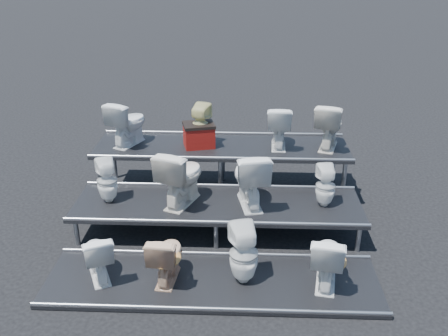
{
  "coord_description": "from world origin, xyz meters",
  "views": [
    {
      "loc": [
        0.36,
        -6.46,
        3.92
      ],
      "look_at": [
        0.09,
        0.1,
        0.98
      ],
      "focal_mm": 40.0,
      "sensor_mm": 36.0,
      "label": 1
    }
  ],
  "objects_px": {
    "toilet_4": "(107,181)",
    "red_crate": "(199,136)",
    "toilet_1": "(166,256)",
    "toilet_0": "(97,255)",
    "toilet_7": "(326,186)",
    "toilet_9": "(200,125)",
    "toilet_11": "(329,125)",
    "toilet_6": "(250,178)",
    "toilet_5": "(181,176)",
    "toilet_2": "(244,254)",
    "toilet_8": "(128,123)",
    "toilet_3": "(327,258)",
    "toilet_10": "(279,126)"
  },
  "relations": [
    {
      "from": "toilet_8",
      "to": "toilet_4",
      "type": "bearing_deg",
      "value": 112.51
    },
    {
      "from": "toilet_8",
      "to": "toilet_6",
      "type": "bearing_deg",
      "value": 171.97
    },
    {
      "from": "toilet_0",
      "to": "toilet_11",
      "type": "relative_size",
      "value": 0.85
    },
    {
      "from": "toilet_0",
      "to": "toilet_1",
      "type": "relative_size",
      "value": 0.97
    },
    {
      "from": "toilet_4",
      "to": "toilet_10",
      "type": "distance_m",
      "value": 2.89
    },
    {
      "from": "toilet_11",
      "to": "toilet_6",
      "type": "bearing_deg",
      "value": 61.44
    },
    {
      "from": "toilet_2",
      "to": "toilet_11",
      "type": "relative_size",
      "value": 1.03
    },
    {
      "from": "toilet_1",
      "to": "toilet_7",
      "type": "distance_m",
      "value": 2.51
    },
    {
      "from": "toilet_3",
      "to": "toilet_5",
      "type": "relative_size",
      "value": 0.85
    },
    {
      "from": "toilet_5",
      "to": "toilet_10",
      "type": "relative_size",
      "value": 1.2
    },
    {
      "from": "toilet_1",
      "to": "toilet_4",
      "type": "height_order",
      "value": "toilet_4"
    },
    {
      "from": "toilet_4",
      "to": "red_crate",
      "type": "height_order",
      "value": "red_crate"
    },
    {
      "from": "toilet_7",
      "to": "toilet_8",
      "type": "distance_m",
      "value": 3.4
    },
    {
      "from": "toilet_0",
      "to": "toilet_5",
      "type": "height_order",
      "value": "toilet_5"
    },
    {
      "from": "toilet_2",
      "to": "toilet_10",
      "type": "height_order",
      "value": "toilet_10"
    },
    {
      "from": "toilet_9",
      "to": "red_crate",
      "type": "bearing_deg",
      "value": 82.8
    },
    {
      "from": "toilet_5",
      "to": "toilet_9",
      "type": "relative_size",
      "value": 1.21
    },
    {
      "from": "toilet_5",
      "to": "toilet_7",
      "type": "xyz_separation_m",
      "value": [
        2.07,
        0.0,
        -0.12
      ]
    },
    {
      "from": "toilet_3",
      "to": "toilet_10",
      "type": "relative_size",
      "value": 1.03
    },
    {
      "from": "toilet_4",
      "to": "red_crate",
      "type": "relative_size",
      "value": 1.37
    },
    {
      "from": "toilet_8",
      "to": "toilet_11",
      "type": "height_order",
      "value": "toilet_11"
    },
    {
      "from": "toilet_6",
      "to": "toilet_10",
      "type": "bearing_deg",
      "value": -121.29
    },
    {
      "from": "toilet_0",
      "to": "toilet_10",
      "type": "height_order",
      "value": "toilet_10"
    },
    {
      "from": "toilet_0",
      "to": "toilet_11",
      "type": "height_order",
      "value": "toilet_11"
    },
    {
      "from": "toilet_5",
      "to": "toilet_7",
      "type": "bearing_deg",
      "value": -158.46
    },
    {
      "from": "toilet_4",
      "to": "toilet_7",
      "type": "height_order",
      "value": "toilet_4"
    },
    {
      "from": "toilet_3",
      "to": "toilet_6",
      "type": "height_order",
      "value": "toilet_6"
    },
    {
      "from": "toilet_3",
      "to": "toilet_7",
      "type": "xyz_separation_m",
      "value": [
        0.14,
        1.3,
        0.35
      ]
    },
    {
      "from": "toilet_5",
      "to": "toilet_6",
      "type": "height_order",
      "value": "toilet_5"
    },
    {
      "from": "red_crate",
      "to": "toilet_5",
      "type": "bearing_deg",
      "value": -111.08
    },
    {
      "from": "toilet_2",
      "to": "toilet_11",
      "type": "bearing_deg",
      "value": -132.43
    },
    {
      "from": "toilet_0",
      "to": "toilet_7",
      "type": "xyz_separation_m",
      "value": [
        2.99,
        1.3,
        0.39
      ]
    },
    {
      "from": "toilet_2",
      "to": "toilet_5",
      "type": "height_order",
      "value": "toilet_5"
    },
    {
      "from": "toilet_0",
      "to": "toilet_9",
      "type": "distance_m",
      "value": 2.94
    },
    {
      "from": "toilet_5",
      "to": "red_crate",
      "type": "distance_m",
      "value": 1.27
    },
    {
      "from": "toilet_9",
      "to": "toilet_11",
      "type": "xyz_separation_m",
      "value": [
        2.11,
        0.0,
        0.03
      ]
    },
    {
      "from": "toilet_4",
      "to": "toilet_10",
      "type": "bearing_deg",
      "value": -176.66
    },
    {
      "from": "toilet_6",
      "to": "toilet_7",
      "type": "xyz_separation_m",
      "value": [
        1.09,
        0.0,
        -0.11
      ]
    },
    {
      "from": "toilet_3",
      "to": "toilet_8",
      "type": "relative_size",
      "value": 0.96
    },
    {
      "from": "toilet_7",
      "to": "toilet_6",
      "type": "bearing_deg",
      "value": -6.05
    },
    {
      "from": "toilet_3",
      "to": "toilet_6",
      "type": "relative_size",
      "value": 0.86
    },
    {
      "from": "toilet_11",
      "to": "toilet_7",
      "type": "bearing_deg",
      "value": 97.29
    },
    {
      "from": "toilet_2",
      "to": "toilet_3",
      "type": "height_order",
      "value": "toilet_2"
    },
    {
      "from": "toilet_0",
      "to": "toilet_4",
      "type": "bearing_deg",
      "value": -107.14
    },
    {
      "from": "toilet_0",
      "to": "toilet_6",
      "type": "height_order",
      "value": "toilet_6"
    },
    {
      "from": "toilet_1",
      "to": "toilet_6",
      "type": "relative_size",
      "value": 0.8
    },
    {
      "from": "toilet_0",
      "to": "toilet_1",
      "type": "xyz_separation_m",
      "value": [
        0.87,
        0.0,
        0.01
      ]
    },
    {
      "from": "toilet_10",
      "to": "toilet_11",
      "type": "distance_m",
      "value": 0.82
    },
    {
      "from": "toilet_8",
      "to": "toilet_11",
      "type": "bearing_deg",
      "value": -155.27
    },
    {
      "from": "toilet_2",
      "to": "red_crate",
      "type": "distance_m",
      "value": 2.72
    }
  ]
}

